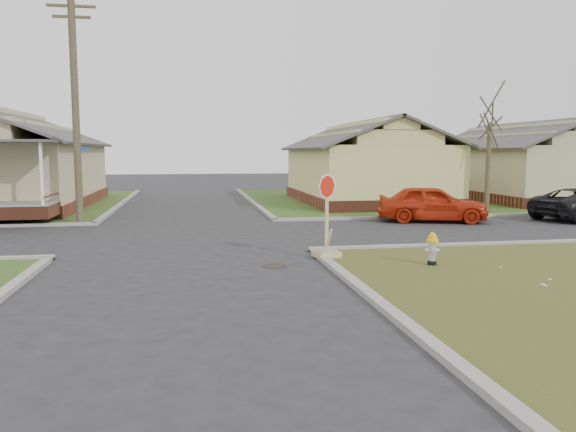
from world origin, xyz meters
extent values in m
plane|color=#252527|center=(0.00, 0.00, 0.00)|extent=(120.00, 120.00, 0.00)
cube|color=#2A4619|center=(22.00, 18.00, 0.03)|extent=(37.00, 19.00, 0.05)
cylinder|color=black|center=(2.20, -0.50, 0.01)|extent=(0.64, 0.64, 0.01)
cube|color=brown|center=(10.00, 16.50, 0.30)|extent=(7.20, 11.20, 0.60)
cube|color=#EAE389|center=(10.00, 16.50, 1.90)|extent=(7.00, 11.00, 2.60)
cube|color=brown|center=(20.00, 16.50, 0.30)|extent=(7.20, 11.20, 0.60)
cube|color=#C2B88C|center=(20.00, 16.50, 1.90)|extent=(7.00, 11.00, 2.60)
cylinder|color=#3E3424|center=(-4.20, 8.90, 4.50)|extent=(0.28, 0.28, 9.00)
cube|color=#3E3424|center=(-4.20, 8.90, 8.40)|extent=(1.80, 0.10, 0.10)
cube|color=#3E3424|center=(-4.20, 8.90, 8.00)|extent=(1.40, 0.10, 0.10)
cylinder|color=#3E3424|center=(14.00, 10.20, 2.15)|extent=(0.22, 0.22, 4.20)
cylinder|color=black|center=(6.11, -1.23, 0.10)|extent=(0.23, 0.23, 0.10)
cylinder|color=silver|center=(6.11, -1.23, 0.39)|extent=(0.19, 0.19, 0.47)
sphere|color=silver|center=(6.11, -1.23, 0.62)|extent=(0.19, 0.19, 0.19)
cylinder|color=yellow|center=(6.11, -1.23, 0.66)|extent=(0.31, 0.31, 0.06)
cylinder|color=yellow|center=(6.11, -1.23, 0.74)|extent=(0.23, 0.23, 0.10)
sphere|color=yellow|center=(6.11, -1.23, 0.80)|extent=(0.15, 0.15, 0.15)
cube|color=tan|center=(3.74, 0.27, 0.13)|extent=(0.62, 0.62, 0.15)
cube|color=gray|center=(3.74, 0.27, 0.22)|extent=(0.50, 0.50, 0.04)
cube|color=tan|center=(3.74, 0.27, 1.21)|extent=(0.09, 0.05, 2.11)
cylinder|color=red|center=(3.74, 0.23, 1.96)|extent=(0.57, 0.25, 0.60)
cylinder|color=white|center=(3.74, 0.24, 1.96)|extent=(0.64, 0.28, 0.68)
imported|color=#B5240C|center=(9.96, 7.36, 0.76)|extent=(4.77, 3.00, 1.51)
camera|label=1|loc=(0.14, -14.30, 2.89)|focal=35.00mm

